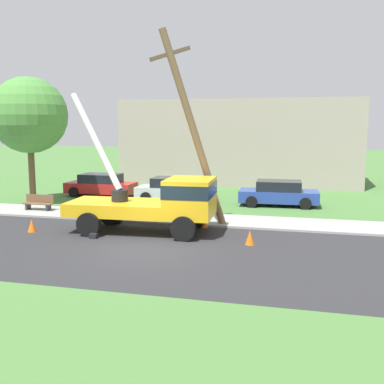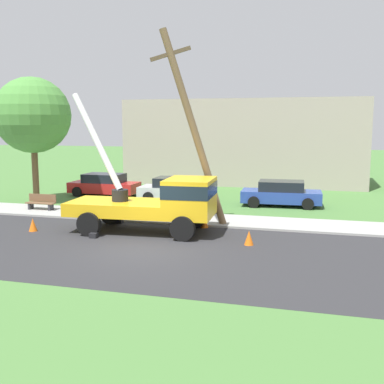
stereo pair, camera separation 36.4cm
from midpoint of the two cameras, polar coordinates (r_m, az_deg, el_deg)
name	(u,v)px [view 1 (the left image)]	position (r m, az deg, el deg)	size (l,w,h in m)	color
ground_plane	(212,199)	(28.62, 2.09, -0.88)	(120.00, 120.00, 0.00)	#477538
road_asphalt	(145,250)	(17.33, -6.36, -7.06)	(80.00, 8.59, 0.01)	#2B2B2D
sidewalk_strip	(185,219)	(22.53, -1.33, -3.28)	(80.00, 2.68, 0.10)	#9E9E99
utility_truck	(160,200)	(19.67, -4.46, -0.99)	(6.89, 3.21, 5.98)	gold
leaning_utility_pole	(193,127)	(20.59, -0.43, 7.95)	(3.25, 1.53, 8.68)	brown
traffic_cone_ahead	(250,238)	(18.00, 6.52, -5.57)	(0.36, 0.36, 0.56)	orange
traffic_cone_behind	(32,225)	(21.18, -19.51, -3.88)	(0.36, 0.36, 0.56)	orange
traffic_cone_curbside	(204,221)	(20.79, 0.97, -3.62)	(0.36, 0.36, 0.56)	orange
parked_sedan_red	(101,185)	(30.38, -11.43, 0.86)	(4.40, 2.02, 1.42)	#B21E1E
parked_sedan_silver	(174,189)	(27.74, -2.62, 0.31)	(4.43, 2.07, 1.42)	#B7B7BF
parked_sedan_blue	(279,193)	(26.63, 10.19, -0.15)	(4.48, 2.16, 1.42)	#263F99
park_bench	(39,203)	(25.80, -18.66, -1.30)	(1.60, 0.45, 0.90)	brown
roadside_tree_near	(29,115)	(28.41, -19.69, 8.82)	(4.33, 4.33, 7.25)	brown
lowrise_building_backdrop	(241,142)	(36.74, 5.69, 6.16)	(18.00, 6.00, 6.40)	#A5998C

